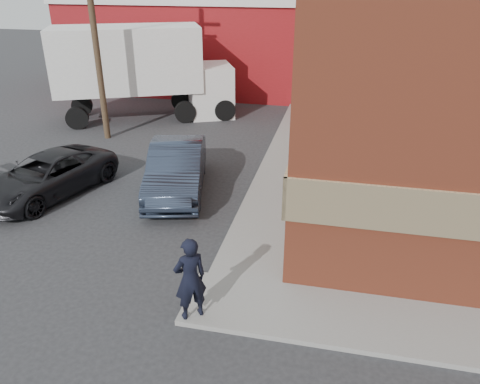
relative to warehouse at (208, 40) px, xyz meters
The scene contains 8 objects.
ground 21.07m from the warehouse, 73.30° to the right, with size 90.00×90.00×0.00m, color #28282B.
sidewalk_west 13.12m from the warehouse, 59.04° to the right, with size 1.80×18.00×0.12m, color gray.
warehouse is the anchor object (origin of this frame).
utility_pole 11.27m from the warehouse, 97.77° to the right, with size 2.00×0.26×9.00m.
man 22.39m from the warehouse, 74.94° to the right, with size 0.68×0.45×1.87m, color black.
sedan 16.00m from the warehouse, 77.80° to the right, with size 1.70×4.88×1.61m, color #2B3548.
suv_a 16.85m from the warehouse, 92.33° to the right, with size 2.19×4.76×1.32m, color black.
box_truck 7.75m from the warehouse, 96.19° to the right, with size 9.14×5.99×4.37m.
Camera 1 is at (2.47, -8.91, 6.69)m, focal length 35.00 mm.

